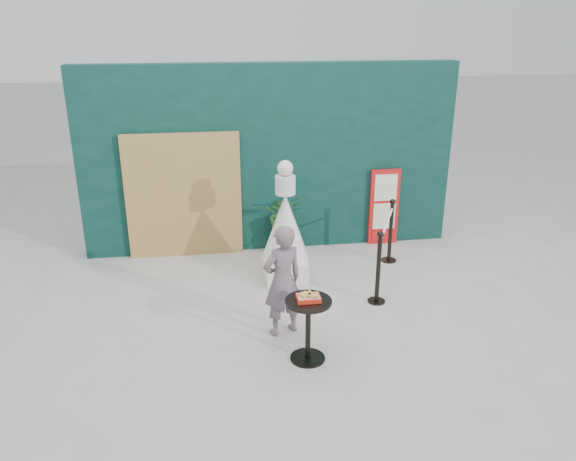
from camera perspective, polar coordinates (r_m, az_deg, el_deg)
name	(u,v)px	position (r m, az deg, el deg)	size (l,w,h in m)	color
ground	(303,345)	(6.81, 1.54, -11.50)	(60.00, 60.00, 0.00)	#ADAAA5
back_wall	(270,159)	(9.12, -1.84, 7.29)	(6.00, 0.30, 3.00)	#092B26
bamboo_fence	(184,196)	(9.00, -10.54, 3.45)	(1.80, 0.08, 2.00)	tan
woman	(283,281)	(6.72, -0.56, -5.13)	(0.51, 0.34, 1.40)	#66575F
menu_board	(384,207)	(9.58, 9.73, 2.36)	(0.50, 0.07, 1.30)	red
statue	(285,233)	(8.08, -0.27, -0.22)	(0.70, 0.70, 1.80)	silver
cafe_table	(308,320)	(6.30, 2.06, -9.11)	(0.52, 0.52, 0.75)	black
food_basket	(309,297)	(6.17, 2.11, -6.78)	(0.26, 0.19, 0.11)	red
planter	(283,219)	(9.06, -0.48, 1.15)	(0.59, 0.51, 1.01)	brown
stanchion_barrier	(385,249)	(8.26, 9.82, -1.85)	(0.84, 1.54, 1.03)	black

